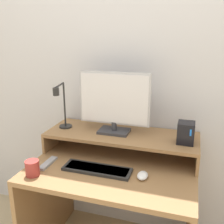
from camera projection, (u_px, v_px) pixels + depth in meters
The scene contains 10 objects.
wall_back at pixel (130, 73), 1.87m from camera, with size 6.00×0.05×2.50m.
desk at pixel (113, 195), 1.72m from camera, with size 1.03×0.74×0.72m.
monitor_shelf at pixel (121, 136), 1.79m from camera, with size 1.03×0.37×0.14m.
monitor at pixel (114, 102), 1.74m from camera, with size 0.48×0.14×0.42m.
desk_lamp at pixel (62, 108), 1.80m from camera, with size 0.10×0.23×0.33m.
router_dock at pixel (186, 133), 1.61m from camera, with size 0.10×0.11×0.13m.
keyboard at pixel (97, 169), 1.58m from camera, with size 0.42×0.13×0.02m.
mouse at pixel (143, 176), 1.50m from camera, with size 0.06×0.09×0.03m.
remote_control at pixel (48, 163), 1.66m from camera, with size 0.05×0.17×0.02m.
mug at pixel (32, 168), 1.52m from camera, with size 0.08×0.08×0.09m.
Camera 1 is at (0.44, -1.06, 1.53)m, focal length 42.00 mm.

